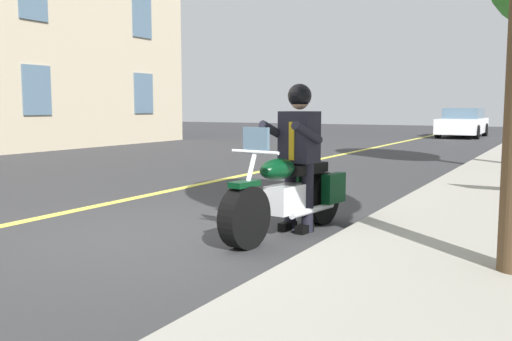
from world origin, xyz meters
name	(u,v)px	position (x,y,z in m)	size (l,w,h in m)	color
ground_plane	(152,237)	(0.00, 0.00, 0.00)	(80.00, 80.00, 0.00)	#333335
lane_center_stripe	(32,220)	(0.00, -2.00, 0.01)	(60.00, 0.16, 0.01)	#E5DB4C
motorcycle_main	(290,195)	(-0.91, 1.29, 0.45)	(2.22, 0.78, 1.26)	black
rider_main	(299,144)	(-1.10, 1.32, 1.04)	(0.67, 0.61, 1.74)	black
car_silver	(463,123)	(-23.84, -0.42, 0.69)	(4.60, 1.92, 1.40)	white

